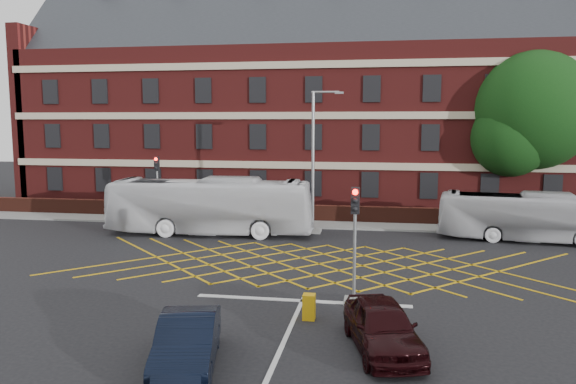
% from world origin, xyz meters
% --- Properties ---
extents(ground, '(120.00, 120.00, 0.00)m').
position_xyz_m(ground, '(0.00, 0.00, 0.00)').
color(ground, black).
rests_on(ground, ground).
extents(victorian_building, '(51.00, 12.17, 20.40)m').
position_xyz_m(victorian_building, '(0.25, 22.00, 7.84)').
color(victorian_building, maroon).
rests_on(victorian_building, ground).
extents(boundary_wall, '(56.00, 0.50, 1.10)m').
position_xyz_m(boundary_wall, '(0.00, 13.00, 0.55)').
color(boundary_wall, '#441A12').
rests_on(boundary_wall, ground).
extents(far_pavement, '(60.00, 3.00, 0.12)m').
position_xyz_m(far_pavement, '(0.00, 12.00, 0.06)').
color(far_pavement, slate).
rests_on(far_pavement, ground).
extents(box_junction_hatching, '(8.22, 8.22, 0.02)m').
position_xyz_m(box_junction_hatching, '(0.00, 2.00, 0.01)').
color(box_junction_hatching, '#CC990C').
rests_on(box_junction_hatching, ground).
extents(stop_line, '(8.00, 0.30, 0.02)m').
position_xyz_m(stop_line, '(0.00, -3.50, 0.01)').
color(stop_line, silver).
rests_on(stop_line, ground).
extents(centre_line, '(0.15, 14.00, 0.02)m').
position_xyz_m(centre_line, '(0.00, -10.00, 0.01)').
color(centre_line, silver).
rests_on(centre_line, ground).
extents(bus_left, '(12.12, 3.34, 3.35)m').
position_xyz_m(bus_left, '(-7.07, 7.89, 1.67)').
color(bus_left, silver).
rests_on(bus_left, ground).
extents(bus_right, '(9.95, 3.50, 2.71)m').
position_xyz_m(bus_right, '(10.86, 8.92, 1.36)').
color(bus_right, '#BBBCC0').
rests_on(bus_right, ground).
extents(car_navy, '(2.43, 4.57, 1.43)m').
position_xyz_m(car_navy, '(-2.26, -9.60, 0.72)').
color(car_navy, black).
rests_on(car_navy, ground).
extents(car_maroon, '(2.77, 4.60, 1.47)m').
position_xyz_m(car_maroon, '(2.92, -7.58, 0.73)').
color(car_maroon, black).
rests_on(car_maroon, ground).
extents(deciduous_tree, '(8.08, 7.97, 11.29)m').
position_xyz_m(deciduous_tree, '(12.63, 16.65, 6.75)').
color(deciduous_tree, black).
rests_on(deciduous_tree, ground).
extents(traffic_light_near, '(0.70, 0.70, 4.27)m').
position_xyz_m(traffic_light_near, '(1.89, -3.49, 1.76)').
color(traffic_light_near, slate).
rests_on(traffic_light_near, ground).
extents(traffic_light_far, '(0.70, 0.70, 4.27)m').
position_xyz_m(traffic_light_far, '(-11.94, 11.77, 1.76)').
color(traffic_light_far, slate).
rests_on(traffic_light_far, ground).
extents(street_lamp, '(2.25, 1.00, 8.34)m').
position_xyz_m(street_lamp, '(-1.15, 9.40, 2.82)').
color(street_lamp, slate).
rests_on(street_lamp, ground).
extents(direction_signs, '(1.10, 0.16, 2.20)m').
position_xyz_m(direction_signs, '(-12.65, 10.96, 1.38)').
color(direction_signs, gray).
rests_on(direction_signs, ground).
extents(utility_cabinet, '(0.41, 0.39, 0.86)m').
position_xyz_m(utility_cabinet, '(0.49, -5.37, 0.43)').
color(utility_cabinet, '#E0A30D').
rests_on(utility_cabinet, ground).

